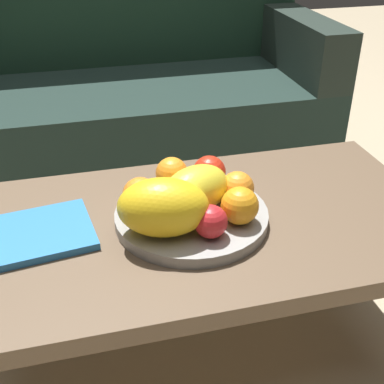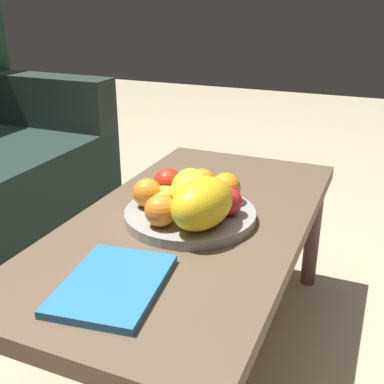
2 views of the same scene
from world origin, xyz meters
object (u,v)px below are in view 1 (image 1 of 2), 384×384
fruit_bowl (192,217)px  magazine (30,236)px  orange_back (237,188)px  banana_bunch (185,193)px  orange_front (172,173)px  apple_front (209,172)px  couch (106,103)px  apple_right (211,222)px  coffee_table (195,239)px  melon_large_front (196,189)px  orange_right (240,206)px  melon_smaller_beside (163,207)px  orange_left (140,195)px

fruit_bowl → magazine: size_ratio=1.30×
orange_back → magazine: size_ratio=0.29×
banana_bunch → magazine: banana_bunch is taller
orange_front → apple_front: apple_front is taller
couch → apple_right: couch is taller
coffee_table → banana_bunch: size_ratio=6.23×
magazine → couch: bearing=68.9°
couch → banana_bunch: (0.07, -1.04, 0.17)m
melon_large_front → apple_right: (0.00, -0.10, -0.02)m
coffee_table → magazine: (-0.34, 0.02, 0.06)m
orange_front → orange_back: 0.16m
orange_front → orange_right: bearing=-58.8°
magazine → coffee_table: bearing=-10.7°
melon_smaller_beside → orange_right: bearing=-0.6°
magazine → orange_front: bearing=8.3°
couch → melon_large_front: bearing=-85.0°
orange_right → apple_right: bearing=-155.2°
coffee_table → melon_large_front: 0.13m
apple_right → coffee_table: bearing=94.0°
coffee_table → magazine: bearing=177.0°
fruit_bowl → apple_front: bearing=56.0°
orange_right → orange_front: bearing=121.2°
orange_left → orange_back: orange_left is taller
coffee_table → orange_right: orange_right is taller
melon_large_front → orange_left: (-0.11, 0.03, -0.01)m
coffee_table → melon_large_front: (0.00, 0.00, 0.13)m
orange_left → banana_bunch: orange_left is taller
couch → melon_smaller_beside: bearing=-89.5°
orange_front → apple_right: 0.21m
orange_left → magazine: 0.24m
couch → orange_back: size_ratio=23.45×
melon_large_front → apple_right: size_ratio=2.41×
apple_front → apple_right: 0.19m
couch → fruit_bowl: (0.08, -1.08, 0.13)m
apple_front → apple_right: size_ratio=1.13×
coffee_table → couch: size_ratio=0.63×
orange_front → orange_left: (-0.08, -0.08, 0.00)m
couch → melon_large_front: (0.09, -1.07, 0.20)m
couch → orange_left: bearing=-91.1°
melon_large_front → orange_back: bearing=3.3°
melon_large_front → orange_right: bearing=-42.1°
orange_front → apple_right: orange_front is taller
melon_large_front → banana_bunch: (-0.02, 0.02, -0.02)m
couch → magazine: bearing=-103.4°
orange_back → melon_smaller_beside: bearing=-158.1°
coffee_table → banana_bunch: bearing=117.4°
orange_back → magazine: 0.44m
orange_back → orange_left: bearing=174.5°
melon_large_front → orange_left: size_ratio=2.13×
banana_bunch → orange_back: bearing=-9.8°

